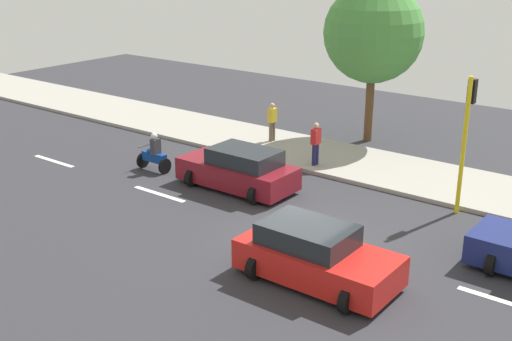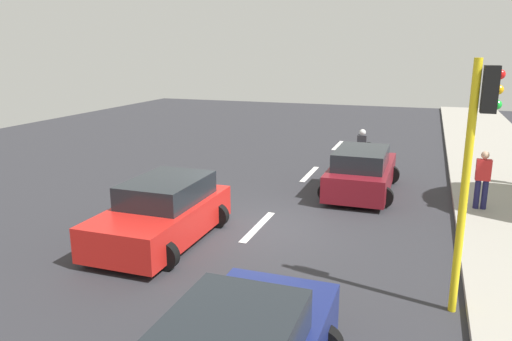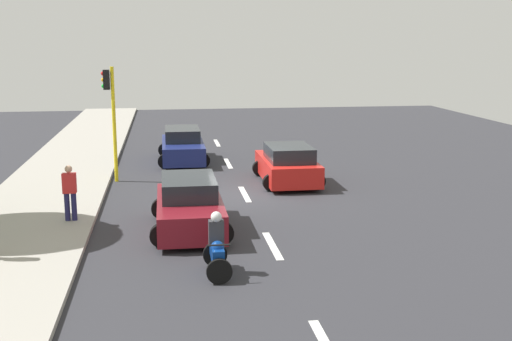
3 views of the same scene
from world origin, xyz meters
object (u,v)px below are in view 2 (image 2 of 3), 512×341
(car_red, at_px, (163,213))
(car_maroon, at_px, (362,172))
(pedestrian_near_signal, at_px, (483,178))
(motorcycle, at_px, (362,151))
(traffic_light_corner, at_px, (475,154))

(car_red, height_order, car_maroon, same)
(car_maroon, relative_size, pedestrian_near_signal, 2.56)
(motorcycle, bearing_deg, pedestrian_near_signal, -50.02)
(car_maroon, height_order, pedestrian_near_signal, pedestrian_near_signal)
(motorcycle, xyz_separation_m, pedestrian_near_signal, (4.01, -4.78, 0.42))
(pedestrian_near_signal, bearing_deg, car_red, -147.49)
(traffic_light_corner, bearing_deg, car_maroon, 110.88)
(motorcycle, distance_m, traffic_light_corner, 11.53)
(motorcycle, height_order, pedestrian_near_signal, pedestrian_near_signal)
(car_maroon, xyz_separation_m, pedestrian_near_signal, (3.52, -0.98, 0.35))
(car_maroon, xyz_separation_m, motorcycle, (-0.49, 3.80, -0.07))
(pedestrian_near_signal, bearing_deg, car_maroon, 164.42)
(car_red, distance_m, motorcycle, 10.25)
(pedestrian_near_signal, bearing_deg, motorcycle, 129.98)
(car_red, distance_m, traffic_light_corner, 7.21)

